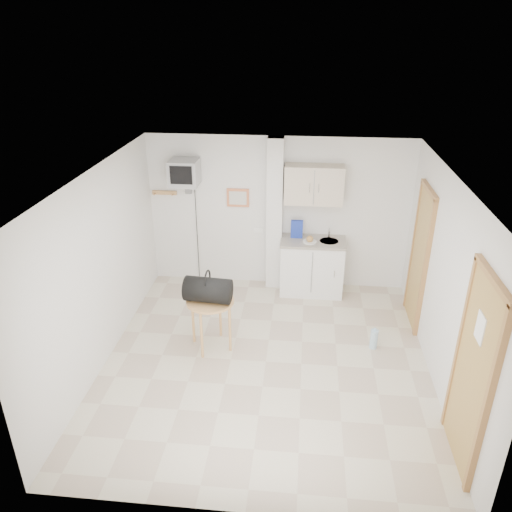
# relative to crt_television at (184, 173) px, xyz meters

# --- Properties ---
(ground) EXTENTS (4.50, 4.50, 0.00)m
(ground) POSITION_rel_crt_television_xyz_m (1.45, -2.02, -1.94)
(ground) COLOR beige
(ground) RESTS_ON ground
(room_envelope) EXTENTS (4.24, 4.54, 2.55)m
(room_envelope) POSITION_rel_crt_television_xyz_m (1.69, -1.93, -0.40)
(room_envelope) COLOR white
(room_envelope) RESTS_ON ground
(kitchenette) EXTENTS (1.03, 0.58, 2.10)m
(kitchenette) POSITION_rel_crt_television_xyz_m (2.02, -0.02, -1.13)
(kitchenette) COLOR white
(kitchenette) RESTS_ON ground
(crt_television) EXTENTS (0.44, 0.45, 2.15)m
(crt_television) POSITION_rel_crt_television_xyz_m (0.00, 0.00, 0.00)
(crt_television) COLOR slate
(crt_television) RESTS_ON ground
(round_table) EXTENTS (0.64, 0.64, 0.73)m
(round_table) POSITION_rel_crt_television_xyz_m (0.68, -1.74, -1.31)
(round_table) COLOR tan
(round_table) RESTS_ON ground
(duffel_bag) EXTENTS (0.63, 0.39, 0.45)m
(duffel_bag) POSITION_rel_crt_television_xyz_m (0.66, -1.77, -1.04)
(duffel_bag) COLOR black
(duffel_bag) RESTS_ON round_table
(water_bottle) EXTENTS (0.11, 0.11, 0.32)m
(water_bottle) POSITION_rel_crt_television_xyz_m (2.89, -1.56, -1.79)
(water_bottle) COLOR #A3C7DD
(water_bottle) RESTS_ON ground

